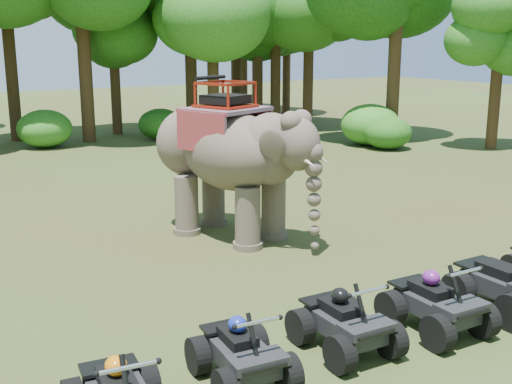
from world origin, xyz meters
The scene contains 20 objects.
ground centered at (0.00, 0.00, 0.00)m, with size 110.00×110.00×0.00m, color #47381E.
elephant centered at (1.16, 4.33, 1.96)m, with size 2.05×4.66×3.91m, color #4C3F37, non-canonical shape.
atv_1 centered at (-2.17, -1.93, 0.59)m, with size 1.16×1.59×1.18m, color black, non-canonical shape.
atv_2 centered at (-0.30, -1.94, 0.61)m, with size 1.20×1.65×1.22m, color black, non-canonical shape.
atv_3 centered at (1.45, -2.19, 0.63)m, with size 1.24×1.71×1.27m, color black, non-canonical shape.
atv_4 centered at (3.11, -2.29, 0.68)m, with size 1.34×1.84×1.37m, color black, non-canonical shape.
tree_0 centered at (0.00, 23.32, 4.37)m, with size 6.12×6.12×8.75m, color #195114, non-canonical shape.
tree_1 centered at (4.97, 22.99, 3.49)m, with size 4.89×4.89×6.98m, color #195114, non-canonical shape.
tree_2 centered at (8.54, 19.01, 4.40)m, with size 6.16×6.16×8.80m, color #195114, non-canonical shape.
tree_3 centered at (14.45, 19.22, 4.15)m, with size 5.82×5.82×8.31m, color #195114, non-canonical shape.
tree_4 centered at (14.70, 12.94, 4.75)m, with size 6.66×6.66×9.51m, color #195114, non-canonical shape.
tree_5 centered at (17.63, 9.60, 3.35)m, with size 4.69×4.69×6.69m, color #195114, non-canonical shape.
tree_27 centered at (13.36, 20.76, 4.35)m, with size 6.08×6.08×8.69m, color #195114, non-canonical shape.
tree_28 centered at (12.70, 21.54, 3.88)m, with size 5.43×5.43×7.75m, color #195114, non-canonical shape.
tree_32 centered at (12.69, 23.93, 5.13)m, with size 7.18×7.18×10.25m, color #195114, non-canonical shape.
tree_33 centered at (17.96, 26.42, 3.76)m, with size 5.27×5.27×7.52m, color #195114, non-canonical shape.
tree_36 centered at (16.72, 29.91, 4.46)m, with size 6.25×6.25×8.93m, color #195114, non-canonical shape.
tree_37 centered at (15.33, 25.94, 4.54)m, with size 6.36×6.36×9.08m, color #195114, non-canonical shape.
tree_38 centered at (2.89, 21.12, 5.40)m, with size 7.57×7.57×10.81m, color #195114, non-canonical shape.
tree_39 centered at (8.45, 21.25, 4.98)m, with size 6.98×6.98×9.97m, color #195114, non-canonical shape.
Camera 1 is at (-6.37, -9.11, 4.78)m, focal length 45.00 mm.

